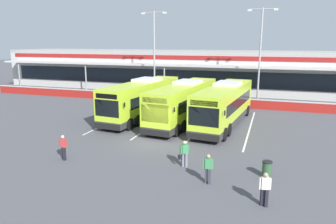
{
  "coord_description": "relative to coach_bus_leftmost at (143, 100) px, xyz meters",
  "views": [
    {
      "loc": [
        7.87,
        -21.28,
        7.33
      ],
      "look_at": [
        -0.23,
        3.0,
        1.6
      ],
      "focal_mm": 33.6,
      "sensor_mm": 36.0,
      "label": 1
    }
  ],
  "objects": [
    {
      "name": "pedestrian_near_bin",
      "position": [
        -0.26,
        -12.25,
        -0.91
      ],
      "size": [
        0.53,
        0.3,
        1.62
      ],
      "color": "black",
      "rests_on": "ground"
    },
    {
      "name": "pedestrian_in_dark_coat",
      "position": [
        11.98,
        -14.24,
        -0.91
      ],
      "size": [
        0.54,
        0.3,
        1.62
      ],
      "color": "black",
      "rests_on": "ground"
    },
    {
      "name": "ground_plane",
      "position": [
        4.1,
        -6.76,
        -1.79
      ],
      "size": [
        200.0,
        200.0,
        0.0
      ],
      "primitive_type": "plane",
      "color": "#4C4C51"
    },
    {
      "name": "coach_bus_centre",
      "position": [
        8.07,
        -0.43,
        0.0
      ],
      "size": [
        3.97,
        12.34,
        3.78
      ],
      "color": "#B7DB2D",
      "rests_on": "ground"
    },
    {
      "name": "litter_bin",
      "position": [
        12.03,
        -10.93,
        -1.32
      ],
      "size": [
        0.54,
        0.54,
        0.93
      ],
      "color": "#2D5133",
      "rests_on": "ground"
    },
    {
      "name": "coach_bus_leftmost",
      "position": [
        0.0,
        0.0,
        0.0
      ],
      "size": [
        3.97,
        12.34,
        3.78
      ],
      "color": "#B7DB2D",
      "rests_on": "ground"
    },
    {
      "name": "coach_bus_left_centre",
      "position": [
        4.33,
        -0.48,
        0.0
      ],
      "size": [
        3.97,
        12.34,
        3.78
      ],
      "color": "#B7DB2D",
      "rests_on": "ground"
    },
    {
      "name": "bay_stripe_west",
      "position": [
        2.0,
        -0.76,
        -1.78
      ],
      "size": [
        0.14,
        13.0,
        0.01
      ],
      "primitive_type": "cube",
      "color": "silver",
      "rests_on": "ground"
    },
    {
      "name": "pedestrian_child",
      "position": [
        9.08,
        -12.74,
        -0.91
      ],
      "size": [
        0.54,
        0.29,
        1.62
      ],
      "color": "#33333D",
      "rests_on": "ground"
    },
    {
      "name": "lamp_post_centre",
      "position": [
        10.44,
        9.44,
        4.5
      ],
      "size": [
        3.24,
        0.28,
        11.0
      ],
      "color": "#9E9EA3",
      "rests_on": "ground"
    },
    {
      "name": "bay_stripe_centre",
      "position": [
        10.4,
        -0.76,
        -1.78
      ],
      "size": [
        0.14,
        13.0,
        0.01
      ],
      "primitive_type": "cube",
      "color": "silver",
      "rests_on": "ground"
    },
    {
      "name": "lamp_post_west",
      "position": [
        -2.36,
        9.48,
        4.5
      ],
      "size": [
        3.24,
        0.28,
        11.0
      ],
      "color": "#9E9EA3",
      "rests_on": "ground"
    },
    {
      "name": "bay_stripe_mid_west",
      "position": [
        6.2,
        -0.76,
        -1.78
      ],
      "size": [
        0.14,
        13.0,
        0.01
      ],
      "primitive_type": "cube",
      "color": "silver",
      "rests_on": "ground"
    },
    {
      "name": "pedestrian_with_handbag",
      "position": [
        7.27,
        -10.93,
        -0.93
      ],
      "size": [
        0.61,
        0.52,
        1.62
      ],
      "color": "slate",
      "rests_on": "ground"
    },
    {
      "name": "red_barrier_wall",
      "position": [
        4.1,
        7.74,
        -1.23
      ],
      "size": [
        60.0,
        0.4,
        1.1
      ],
      "color": "maroon",
      "rests_on": "ground"
    },
    {
      "name": "bay_stripe_far_west",
      "position": [
        -2.2,
        -0.76,
        -1.78
      ],
      "size": [
        0.14,
        13.0,
        0.01
      ],
      "primitive_type": "cube",
      "color": "silver",
      "rests_on": "ground"
    },
    {
      "name": "terminal_building",
      "position": [
        4.1,
        20.15,
        1.23
      ],
      "size": [
        70.0,
        13.0,
        6.0
      ],
      "color": "#B7B7B2",
      "rests_on": "ground"
    }
  ]
}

